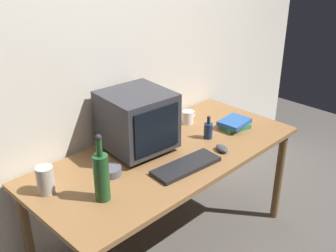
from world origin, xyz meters
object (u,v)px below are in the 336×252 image
at_px(computer_mouse, 222,148).
at_px(bottle_short, 208,130).
at_px(book_stack, 234,124).
at_px(metal_canister, 45,180).
at_px(bottle_tall, 101,176).
at_px(mug, 188,117).
at_px(keyboard, 186,166).
at_px(cd_spindle, 111,171).
at_px(crt_monitor, 137,121).

distance_m(computer_mouse, bottle_short, 0.19).
distance_m(book_stack, metal_canister, 1.32).
height_order(bottle_tall, mug, bottle_tall).
bearing_deg(mug, bottle_short, -107.81).
relative_size(computer_mouse, metal_canister, 0.67).
relative_size(keyboard, mug, 3.50).
height_order(bottle_tall, book_stack, bottle_tall).
xyz_separation_m(computer_mouse, cd_spindle, (-0.65, 0.27, 0.00)).
height_order(computer_mouse, mug, mug).
bearing_deg(bottle_short, book_stack, -7.18).
bearing_deg(book_stack, crt_monitor, 160.02).
distance_m(bottle_tall, mug, 1.02).
relative_size(crt_monitor, mug, 3.49).
bearing_deg(mug, book_stack, -59.65).
bearing_deg(book_stack, bottle_tall, -178.68).
relative_size(bottle_tall, mug, 3.02).
bearing_deg(book_stack, keyboard, -168.94).
relative_size(bottle_tall, bottle_short, 2.32).
bearing_deg(cd_spindle, mug, 10.78).
height_order(computer_mouse, bottle_short, bottle_short).
bearing_deg(crt_monitor, cd_spindle, -159.10).
distance_m(keyboard, mug, 0.61).
xyz_separation_m(computer_mouse, bottle_short, (0.08, 0.17, 0.04)).
bearing_deg(book_stack, cd_spindle, 172.54).
bearing_deg(cd_spindle, computer_mouse, -22.66).
distance_m(cd_spindle, metal_canister, 0.36).
relative_size(keyboard, bottle_short, 2.69).
bearing_deg(keyboard, bottle_short, 27.31).
relative_size(crt_monitor, bottle_tall, 1.16).
relative_size(keyboard, book_stack, 1.98).
bearing_deg(mug, keyboard, -138.65).
distance_m(computer_mouse, book_stack, 0.35).
xyz_separation_m(crt_monitor, bottle_tall, (-0.47, -0.27, -0.06)).
bearing_deg(mug, crt_monitor, -175.70).
distance_m(bottle_short, metal_canister, 1.08).
xyz_separation_m(keyboard, metal_canister, (-0.69, 0.35, 0.06)).
xyz_separation_m(bottle_tall, bottle_short, (0.89, 0.06, -0.08)).
bearing_deg(metal_canister, cd_spindle, -16.18).
height_order(mug, metal_canister, metal_canister).
relative_size(bottle_short, metal_canister, 1.04).
relative_size(computer_mouse, bottle_tall, 0.28).
xyz_separation_m(bottle_tall, metal_canister, (-0.17, 0.25, -0.06)).
bearing_deg(book_stack, computer_mouse, -155.95).
bearing_deg(computer_mouse, cd_spindle, 176.28).
bearing_deg(mug, cd_spindle, -169.22).
relative_size(bottle_tall, cd_spindle, 3.02).
height_order(crt_monitor, bottle_tall, crt_monitor).
distance_m(bottle_short, cd_spindle, 0.73).
bearing_deg(bottle_tall, metal_canister, 124.17).
relative_size(bottle_tall, metal_canister, 2.41).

